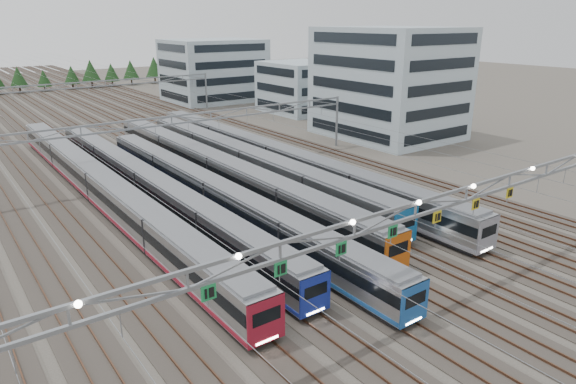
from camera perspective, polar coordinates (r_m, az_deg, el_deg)
ground at (r=38.84m, az=13.13°, el=-12.06°), size 400.00×400.00×0.00m
track_bed at (r=125.28m, az=-23.86°, el=8.82°), size 54.00×260.00×5.42m
train_a at (r=60.44m, az=-20.20°, el=0.68°), size 2.77×66.83×3.60m
train_b at (r=59.64m, az=-15.44°, el=0.84°), size 2.62×60.54×3.41m
train_c at (r=54.66m, az=-8.13°, el=-0.29°), size 2.61×54.57×3.40m
train_d at (r=63.01m, az=-7.80°, el=2.47°), size 2.91×58.48×3.79m
train_e at (r=65.14m, az=-4.32°, el=3.19°), size 3.00×52.10×3.91m
train_f at (r=68.20m, az=-1.47°, el=3.84°), size 2.82×64.11×3.67m
gantry_near at (r=35.71m, az=14.05°, el=-2.31°), size 56.36×0.61×8.08m
gantry_mid at (r=67.80m, az=-12.75°, el=7.03°), size 56.36×0.36×8.00m
gantry_far at (r=110.14m, az=-22.40°, el=10.44°), size 56.36×0.36×8.00m
depot_bldg_south at (r=91.30m, az=11.14°, el=11.80°), size 18.00×22.00×18.32m
depot_bldg_mid at (r=114.74m, az=1.47°, el=11.58°), size 14.00×16.00×10.78m
depot_bldg_north at (r=132.35m, az=-8.25°, el=13.23°), size 22.00×18.00×14.86m
treeline at (r=162.83m, az=-28.60°, el=11.06°), size 87.50×5.60×7.02m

